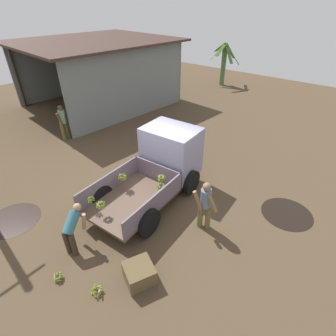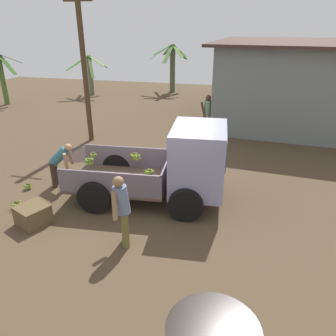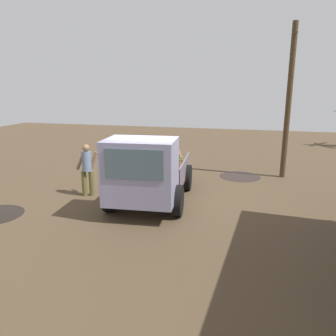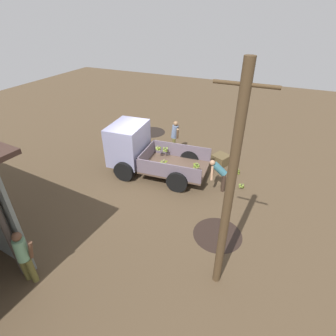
# 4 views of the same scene
# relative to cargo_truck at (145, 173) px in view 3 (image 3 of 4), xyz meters

# --- Properties ---
(ground) EXTENTS (36.00, 36.00, 0.00)m
(ground) POSITION_rel_cargo_truck_xyz_m (-0.52, -0.02, -1.09)
(ground) COLOR #4F3E2A
(mud_patch_0) EXTENTS (1.57, 1.57, 0.01)m
(mud_patch_0) POSITION_rel_cargo_truck_xyz_m (-4.29, 2.44, -1.08)
(mud_patch_0) COLOR black
(mud_patch_0) RESTS_ON ground
(cargo_truck) EXTENTS (4.26, 2.39, 2.10)m
(cargo_truck) POSITION_rel_cargo_truck_xyz_m (0.00, 0.00, 0.00)
(cargo_truck) COLOR brown
(cargo_truck) RESTS_ON ground
(utility_pole) EXTENTS (1.11, 0.20, 5.60)m
(utility_pole) POSITION_rel_cargo_truck_xyz_m (-4.67, 4.02, 1.77)
(utility_pole) COLOR #483521
(utility_pole) RESTS_ON ground
(person_foreground_visitor) EXTENTS (0.53, 0.71, 1.65)m
(person_foreground_visitor) POSITION_rel_cargo_truck_xyz_m (-0.85, -2.20, -0.17)
(person_foreground_visitor) COLOR brown
(person_foreground_visitor) RESTS_ON ground
(person_worker_loading) EXTENTS (0.71, 0.65, 1.31)m
(person_worker_loading) POSITION_rel_cargo_truck_xyz_m (-3.64, 0.01, -0.32)
(person_worker_loading) COLOR #39291F
(person_worker_loading) RESTS_ON ground
(banana_bunch_on_ground_0) EXTENTS (0.26, 0.29, 0.22)m
(banana_bunch_on_ground_0) POSITION_rel_cargo_truck_xyz_m (-4.13, -1.45, -0.96)
(banana_bunch_on_ground_0) COLOR #4D4532
(banana_bunch_on_ground_0) RESTS_ON ground
(banana_bunch_on_ground_1) EXTENTS (0.25, 0.25, 0.19)m
(banana_bunch_on_ground_1) POSITION_rel_cargo_truck_xyz_m (-4.50, -0.45, -0.98)
(banana_bunch_on_ground_1) COLOR brown
(banana_bunch_on_ground_1) RESTS_ON ground
(wooden_crate_0) EXTENTS (0.88, 0.88, 0.47)m
(wooden_crate_0) POSITION_rel_cargo_truck_xyz_m (-3.26, -1.96, -0.85)
(wooden_crate_0) COLOR brown
(wooden_crate_0) RESTS_ON ground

